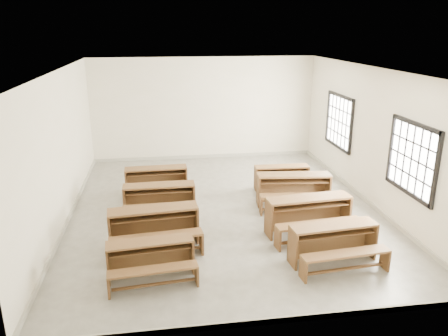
{
  "coord_description": "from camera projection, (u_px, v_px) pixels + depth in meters",
  "views": [
    {
      "loc": [
        -1.4,
        -9.34,
        4.05
      ],
      "look_at": [
        0.0,
        0.0,
        1.0
      ],
      "focal_mm": 35.0,
      "sensor_mm": 36.0,
      "label": 1
    }
  ],
  "objects": [
    {
      "name": "desk_set_7",
      "position": [
        282.0,
        176.0,
        11.33
      ],
      "size": [
        1.43,
        0.78,
        0.63
      ],
      "rotation": [
        0.0,
        0.0,
        -0.04
      ],
      "color": "brown",
      "rests_on": "ground"
    },
    {
      "name": "desk_set_6",
      "position": [
        294.0,
        188.0,
        10.28
      ],
      "size": [
        1.8,
        1.06,
        0.77
      ],
      "rotation": [
        0.0,
        0.0,
        -0.1
      ],
      "color": "brown",
      "rests_on": "ground"
    },
    {
      "name": "desk_set_0",
      "position": [
        151.0,
        257.0,
        7.33
      ],
      "size": [
        1.51,
        0.89,
        0.65
      ],
      "rotation": [
        0.0,
        0.0,
        0.1
      ],
      "color": "brown",
      "rests_on": "ground"
    },
    {
      "name": "room",
      "position": [
        228.0,
        118.0,
        9.59
      ],
      "size": [
        8.5,
        8.5,
        3.2
      ],
      "color": "gray",
      "rests_on": "ground"
    },
    {
      "name": "desk_set_5",
      "position": [
        309.0,
        213.0,
        8.87
      ],
      "size": [
        1.81,
        1.05,
        0.78
      ],
      "rotation": [
        0.0,
        0.0,
        0.09
      ],
      "color": "brown",
      "rests_on": "ground"
    },
    {
      "name": "desk_set_3",
      "position": [
        156.0,
        179.0,
        11.01
      ],
      "size": [
        1.57,
        0.85,
        0.7
      ],
      "rotation": [
        0.0,
        0.0,
        0.03
      ],
      "color": "brown",
      "rests_on": "ground"
    },
    {
      "name": "desk_set_1",
      "position": [
        154.0,
        225.0,
        8.36
      ],
      "size": [
        1.78,
        1.04,
        0.77
      ],
      "rotation": [
        0.0,
        0.0,
        0.09
      ],
      "color": "brown",
      "rests_on": "ground"
    },
    {
      "name": "desk_set_4",
      "position": [
        334.0,
        241.0,
        7.79
      ],
      "size": [
        1.65,
        0.96,
        0.71
      ],
      "rotation": [
        0.0,
        0.0,
        0.09
      ],
      "color": "brown",
      "rests_on": "ground"
    },
    {
      "name": "desk_set_2",
      "position": [
        159.0,
        198.0,
        9.76
      ],
      "size": [
        1.6,
        0.84,
        0.71
      ],
      "rotation": [
        0.0,
        0.0,
        0.01
      ],
      "color": "brown",
      "rests_on": "ground"
    }
  ]
}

